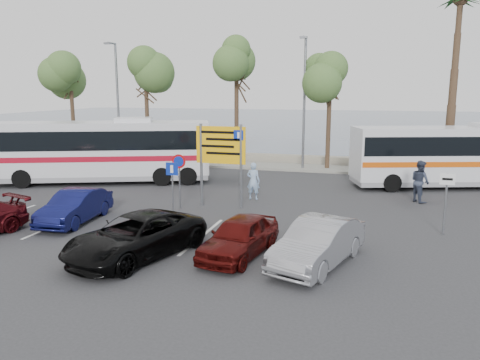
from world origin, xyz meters
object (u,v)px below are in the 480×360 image
(car_red, at_px, (239,237))
(direction_sign, at_px, (221,151))
(street_lamp_right, at_px, (304,97))
(coach_bus_left, at_px, (103,153))
(coach_bus_right, at_px, (458,158))
(suv_black, at_px, (136,236))
(car_blue, at_px, (75,207))
(pedestrian_far, at_px, (420,181))
(pedestrian_near, at_px, (253,181))
(street_lamp_left, at_px, (117,96))
(car_silver_b, at_px, (318,243))

(car_red, bearing_deg, direction_sign, 123.14)
(street_lamp_right, xyz_separation_m, coach_bus_left, (-9.84, -7.02, -2.95))
(coach_bus_right, distance_m, suv_black, 17.84)
(street_lamp_right, distance_m, car_red, 16.57)
(coach_bus_right, xyz_separation_m, car_blue, (-15.12, -11.23, -0.94))
(coach_bus_right, bearing_deg, car_red, -121.56)
(coach_bus_right, distance_m, pedestrian_far, 4.57)
(coach_bus_right, relative_size, suv_black, 2.34)
(car_red, bearing_deg, coach_bus_right, 68.13)
(coach_bus_left, bearing_deg, car_red, -41.21)
(car_blue, relative_size, pedestrian_near, 2.17)
(suv_black, bearing_deg, coach_bus_left, 144.38)
(coach_bus_left, relative_size, pedestrian_near, 6.64)
(direction_sign, distance_m, car_red, 6.53)
(street_lamp_left, bearing_deg, suv_black, -58.33)
(pedestrian_far, bearing_deg, coach_bus_left, 57.44)
(direction_sign, height_order, pedestrian_near, direction_sign)
(street_lamp_left, relative_size, pedestrian_near, 4.62)
(street_lamp_left, bearing_deg, car_silver_b, -45.46)
(street_lamp_left, relative_size, coach_bus_right, 0.73)
(street_lamp_right, bearing_deg, car_blue, -114.85)
(direction_sign, relative_size, car_red, 0.99)
(street_lamp_right, distance_m, coach_bus_right, 9.54)
(suv_black, height_order, pedestrian_near, pedestrian_near)
(direction_sign, relative_size, car_blue, 0.96)
(coach_bus_left, distance_m, suv_black, 12.44)
(street_lamp_right, bearing_deg, coach_bus_left, -144.50)
(coach_bus_right, height_order, car_red, coach_bus_right)
(coach_bus_right, xyz_separation_m, suv_black, (-11.02, -14.00, -0.91))
(coach_bus_left, distance_m, pedestrian_far, 16.25)
(car_silver_b, bearing_deg, coach_bus_right, 84.36)
(street_lamp_right, bearing_deg, car_red, -88.22)
(street_lamp_right, xyz_separation_m, direction_sign, (-2.00, -10.32, -2.17))
(street_lamp_right, relative_size, car_red, 2.21)
(car_red, distance_m, suv_black, 3.15)
(pedestrian_near, bearing_deg, car_blue, 48.63)
(car_red, bearing_deg, coach_bus_left, 148.47)
(coach_bus_left, relative_size, coach_bus_right, 1.05)
(coach_bus_left, distance_m, car_silver_b, 15.71)
(street_lamp_left, bearing_deg, direction_sign, -43.17)
(coach_bus_right, height_order, car_silver_b, coach_bus_right)
(coach_bus_left, relative_size, suv_black, 2.45)
(car_silver_b, height_order, pedestrian_near, pedestrian_near)
(car_red, bearing_deg, car_silver_b, 7.74)
(street_lamp_left, xyz_separation_m, car_silver_b, (15.90, -16.16, -3.93))
(street_lamp_right, distance_m, pedestrian_near, 9.42)
(pedestrian_far, bearing_deg, street_lamp_right, 9.76)
(street_lamp_right, distance_m, pedestrian_far, 10.17)
(pedestrian_far, bearing_deg, suv_black, 105.80)
(coach_bus_left, distance_m, pedestrian_near, 9.01)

